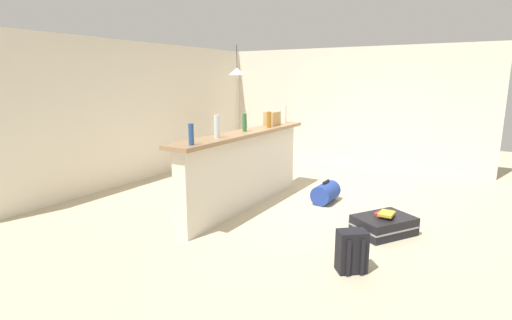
{
  "coord_description": "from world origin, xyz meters",
  "views": [
    {
      "loc": [
        -5.27,
        -2.46,
        1.86
      ],
      "look_at": [
        -0.23,
        0.56,
        0.62
      ],
      "focal_mm": 27.25,
      "sensor_mm": 36.0,
      "label": 1
    }
  ],
  "objects_px": {
    "grocery_bag": "(272,119)",
    "duffel_bag_blue": "(326,193)",
    "bottle_blue": "(191,134)",
    "dining_table": "(240,138)",
    "bottle_green": "(245,122)",
    "suitcase_flat_black": "(383,225)",
    "book_stack": "(385,214)",
    "pendant_lamp": "(237,71)",
    "backpack_black": "(351,252)",
    "dining_chair_near_partition": "(263,148)",
    "bottle_white": "(284,114)",
    "bottle_amber": "(269,120)",
    "bottle_clear": "(217,127)"
  },
  "relations": [
    {
      "from": "bottle_clear",
      "to": "backpack_black",
      "type": "height_order",
      "value": "bottle_clear"
    },
    {
      "from": "suitcase_flat_black",
      "to": "grocery_bag",
      "type": "bearing_deg",
      "value": 67.17
    },
    {
      "from": "dining_chair_near_partition",
      "to": "book_stack",
      "type": "height_order",
      "value": "dining_chair_near_partition"
    },
    {
      "from": "bottle_green",
      "to": "backpack_black",
      "type": "bearing_deg",
      "value": -120.14
    },
    {
      "from": "grocery_bag",
      "to": "duffel_bag_blue",
      "type": "bearing_deg",
      "value": -93.37
    },
    {
      "from": "grocery_bag",
      "to": "book_stack",
      "type": "bearing_deg",
      "value": -112.5
    },
    {
      "from": "bottle_green",
      "to": "book_stack",
      "type": "bearing_deg",
      "value": -90.26
    },
    {
      "from": "bottle_green",
      "to": "bottle_amber",
      "type": "distance_m",
      "value": 0.57
    },
    {
      "from": "dining_chair_near_partition",
      "to": "book_stack",
      "type": "bearing_deg",
      "value": -123.8
    },
    {
      "from": "bottle_blue",
      "to": "book_stack",
      "type": "height_order",
      "value": "bottle_blue"
    },
    {
      "from": "dining_table",
      "to": "pendant_lamp",
      "type": "relative_size",
      "value": 1.76
    },
    {
      "from": "bottle_blue",
      "to": "bottle_white",
      "type": "xyz_separation_m",
      "value": [
        2.54,
        0.11,
        0.02
      ]
    },
    {
      "from": "pendant_lamp",
      "to": "backpack_black",
      "type": "distance_m",
      "value": 4.92
    },
    {
      "from": "bottle_clear",
      "to": "dining_chair_near_partition",
      "type": "distance_m",
      "value": 2.8
    },
    {
      "from": "bottle_white",
      "to": "dining_chair_near_partition",
      "type": "xyz_separation_m",
      "value": [
        0.61,
        0.78,
        -0.75
      ]
    },
    {
      "from": "dining_table",
      "to": "book_stack",
      "type": "distance_m",
      "value": 3.94
    },
    {
      "from": "bottle_clear",
      "to": "bottle_green",
      "type": "relative_size",
      "value": 1.13
    },
    {
      "from": "bottle_blue",
      "to": "pendant_lamp",
      "type": "height_order",
      "value": "pendant_lamp"
    },
    {
      "from": "dining_chair_near_partition",
      "to": "pendant_lamp",
      "type": "xyz_separation_m",
      "value": [
        0.09,
        0.65,
        1.47
      ]
    },
    {
      "from": "bottle_amber",
      "to": "dining_table",
      "type": "relative_size",
      "value": 0.22
    },
    {
      "from": "pendant_lamp",
      "to": "backpack_black",
      "type": "xyz_separation_m",
      "value": [
        -3.1,
        -3.39,
        -1.79
      ]
    },
    {
      "from": "bottle_clear",
      "to": "suitcase_flat_black",
      "type": "bearing_deg",
      "value": -70.94
    },
    {
      "from": "dining_table",
      "to": "dining_chair_near_partition",
      "type": "relative_size",
      "value": 1.18
    },
    {
      "from": "bottle_blue",
      "to": "backpack_black",
      "type": "relative_size",
      "value": 0.59
    },
    {
      "from": "bottle_clear",
      "to": "backpack_black",
      "type": "relative_size",
      "value": 0.69
    },
    {
      "from": "bottle_clear",
      "to": "dining_table",
      "type": "relative_size",
      "value": 0.26
    },
    {
      "from": "suitcase_flat_black",
      "to": "duffel_bag_blue",
      "type": "bearing_deg",
      "value": 52.92
    },
    {
      "from": "dining_table",
      "to": "bottle_green",
      "type": "bearing_deg",
      "value": -145.17
    },
    {
      "from": "grocery_bag",
      "to": "dining_table",
      "type": "relative_size",
      "value": 0.24
    },
    {
      "from": "bottle_amber",
      "to": "grocery_bag",
      "type": "height_order",
      "value": "bottle_amber"
    },
    {
      "from": "bottle_blue",
      "to": "duffel_bag_blue",
      "type": "height_order",
      "value": "bottle_blue"
    },
    {
      "from": "pendant_lamp",
      "to": "duffel_bag_blue",
      "type": "relative_size",
      "value": 1.28
    },
    {
      "from": "bottle_green",
      "to": "dining_chair_near_partition",
      "type": "height_order",
      "value": "bottle_green"
    },
    {
      "from": "bottle_white",
      "to": "bottle_blue",
      "type": "bearing_deg",
      "value": -177.63
    },
    {
      "from": "suitcase_flat_black",
      "to": "backpack_black",
      "type": "distance_m",
      "value": 1.12
    },
    {
      "from": "grocery_bag",
      "to": "pendant_lamp",
      "type": "xyz_separation_m",
      "value": [
        1.13,
        1.42,
        0.76
      ]
    },
    {
      "from": "bottle_green",
      "to": "dining_table",
      "type": "distance_m",
      "value": 2.47
    },
    {
      "from": "suitcase_flat_black",
      "to": "bottle_amber",
      "type": "bearing_deg",
      "value": 73.22
    },
    {
      "from": "bottle_clear",
      "to": "dining_table",
      "type": "bearing_deg",
      "value": 27.68
    },
    {
      "from": "bottle_blue",
      "to": "book_stack",
      "type": "relative_size",
      "value": 0.82
    },
    {
      "from": "bottle_clear",
      "to": "bottle_white",
      "type": "relative_size",
      "value": 0.98
    },
    {
      "from": "dining_table",
      "to": "backpack_black",
      "type": "bearing_deg",
      "value": -133.01
    },
    {
      "from": "grocery_bag",
      "to": "bottle_green",
      "type": "bearing_deg",
      "value": -179.31
    },
    {
      "from": "bottle_amber",
      "to": "grocery_bag",
      "type": "distance_m",
      "value": 0.29
    },
    {
      "from": "book_stack",
      "to": "dining_table",
      "type": "bearing_deg",
      "value": 59.78
    },
    {
      "from": "bottle_green",
      "to": "dining_chair_near_partition",
      "type": "xyz_separation_m",
      "value": [
        1.87,
        0.78,
        -0.73
      ]
    },
    {
      "from": "suitcase_flat_black",
      "to": "dining_chair_near_partition",
      "type": "bearing_deg",
      "value": 55.97
    },
    {
      "from": "bottle_white",
      "to": "book_stack",
      "type": "xyz_separation_m",
      "value": [
        -1.27,
        -2.02,
        -1.01
      ]
    },
    {
      "from": "bottle_blue",
      "to": "bottle_green",
      "type": "distance_m",
      "value": 1.29
    },
    {
      "from": "bottle_green",
      "to": "dining_table",
      "type": "xyz_separation_m",
      "value": [
        1.96,
        1.37,
        -0.6
      ]
    }
  ]
}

